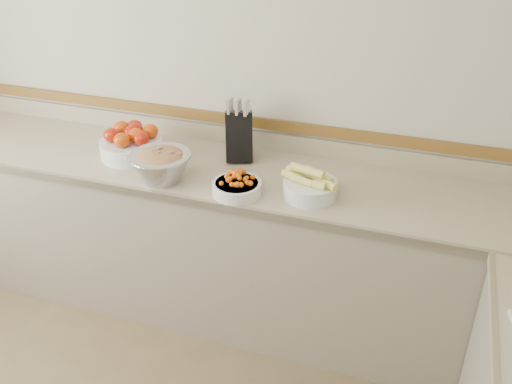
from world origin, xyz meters
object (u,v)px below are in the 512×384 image
(knife_block, at_px, (239,135))
(tomato_bowl, at_px, (132,143))
(cherry_tomato_bowl, at_px, (237,186))
(corn_bowl, at_px, (310,186))
(rhubarb_bowl, at_px, (161,164))

(knife_block, xyz_separation_m, tomato_bowl, (-0.56, -0.15, -0.06))
(cherry_tomato_bowl, bearing_deg, corn_bowl, 15.13)
(cherry_tomato_bowl, xyz_separation_m, rhubarb_bowl, (-0.40, 0.01, 0.04))
(tomato_bowl, bearing_deg, rhubarb_bowl, -36.13)
(rhubarb_bowl, bearing_deg, corn_bowl, 6.30)
(tomato_bowl, height_order, corn_bowl, tomato_bowl)
(cherry_tomato_bowl, xyz_separation_m, corn_bowl, (0.33, 0.09, 0.01))
(corn_bowl, height_order, rhubarb_bowl, rhubarb_bowl)
(tomato_bowl, xyz_separation_m, rhubarb_bowl, (0.28, -0.20, 0.01))
(tomato_bowl, bearing_deg, corn_bowl, -6.80)
(tomato_bowl, distance_m, rhubarb_bowl, 0.34)
(corn_bowl, distance_m, rhubarb_bowl, 0.74)
(knife_block, distance_m, corn_bowl, 0.53)
(knife_block, height_order, tomato_bowl, knife_block)
(knife_block, distance_m, rhubarb_bowl, 0.45)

